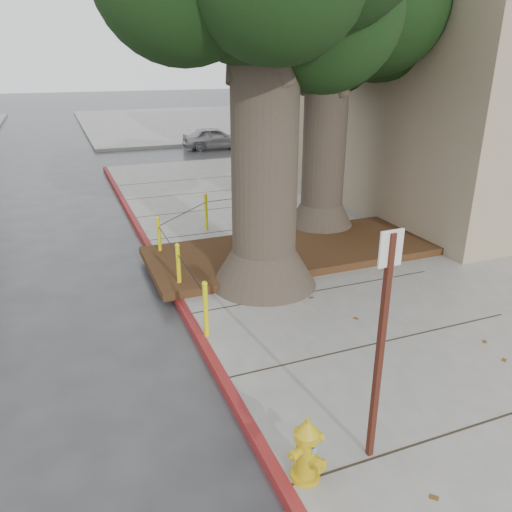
{
  "coord_description": "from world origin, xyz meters",
  "views": [
    {
      "loc": [
        -3.71,
        -5.49,
        4.24
      ],
      "look_at": [
        -0.79,
        1.86,
        1.1
      ],
      "focal_mm": 35.0,
      "sensor_mm": 36.0,
      "label": 1
    }
  ],
  "objects": [
    {
      "name": "ground",
      "position": [
        0.0,
        0.0,
        0.0
      ],
      "size": [
        140.0,
        140.0,
        0.0
      ],
      "primitive_type": "plane",
      "color": "#28282B",
      "rests_on": "ground"
    },
    {
      "name": "sidewalk_far",
      "position": [
        6.0,
        30.0,
        0.07
      ],
      "size": [
        16.0,
        20.0,
        0.15
      ],
      "primitive_type": "cube",
      "color": "slate",
      "rests_on": "ground"
    },
    {
      "name": "curb_red",
      "position": [
        -2.0,
        2.5,
        0.07
      ],
      "size": [
        0.14,
        26.0,
        0.16
      ],
      "primitive_type": "cube",
      "color": "maroon",
      "rests_on": "ground"
    },
    {
      "name": "planter_bed",
      "position": [
        0.9,
        3.9,
        0.23
      ],
      "size": [
        6.4,
        2.6,
        0.16
      ],
      "primitive_type": "cube",
      "color": "black",
      "rests_on": "sidewalk_main"
    },
    {
      "name": "building_corner",
      "position": [
        10.0,
        8.5,
        5.0
      ],
      "size": [
        12.0,
        13.0,
        10.0
      ],
      "primitive_type": "cube",
      "color": "gray",
      "rests_on": "ground"
    },
    {
      "name": "building_side_white",
      "position": [
        16.0,
        26.0,
        4.5
      ],
      "size": [
        10.0,
        10.0,
        9.0
      ],
      "primitive_type": "cube",
      "color": "silver",
      "rests_on": "ground"
    },
    {
      "name": "building_side_grey",
      "position": [
        22.0,
        32.0,
        6.0
      ],
      "size": [
        12.0,
        14.0,
        12.0
      ],
      "primitive_type": "cube",
      "color": "slate",
      "rests_on": "ground"
    },
    {
      "name": "tree_far",
      "position": [
        2.64,
        5.32,
        5.02
      ],
      "size": [
        4.5,
        3.8,
        7.17
      ],
      "color": "#4C3F33",
      "rests_on": "sidewalk_main"
    },
    {
      "name": "bollard_ring",
      "position": [
        -0.87,
        4.38,
        0.66
      ],
      "size": [
        3.79,
        5.39,
        0.95
      ],
      "color": "#D9D00C",
      "rests_on": "sidewalk_main"
    },
    {
      "name": "fire_hydrant",
      "position": [
        -1.76,
        -1.96,
        0.52
      ],
      "size": [
        0.4,
        0.4,
        0.75
      ],
      "rotation": [
        0.0,
        0.0,
        0.37
      ],
      "color": "gold",
      "rests_on": "sidewalk_main"
    },
    {
      "name": "signpost",
      "position": [
        -0.95,
        -1.92,
        1.64
      ],
      "size": [
        0.26,
        0.06,
        2.63
      ],
      "rotation": [
        0.0,
        0.0,
        0.04
      ],
      "color": "#471911",
      "rests_on": "sidewalk_main"
    },
    {
      "name": "car_silver",
      "position": [
        3.71,
        18.9,
        0.54
      ],
      "size": [
        3.25,
        1.5,
        1.08
      ],
      "primitive_type": "imported",
      "rotation": [
        0.0,
        0.0,
        1.5
      ],
      "color": "#A5A5AA",
      "rests_on": "ground"
    },
    {
      "name": "car_red",
      "position": [
        12.17,
        19.45,
        0.55
      ],
      "size": [
        3.32,
        1.17,
        1.09
      ],
      "primitive_type": "imported",
      "rotation": [
        0.0,
        0.0,
        1.58
      ],
      "color": "maroon",
      "rests_on": "ground"
    }
  ]
}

